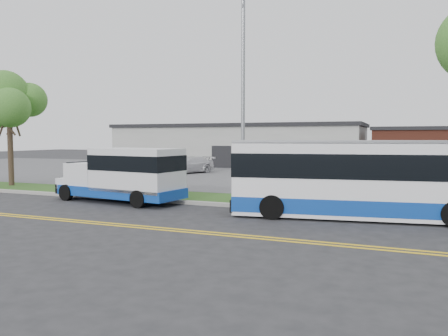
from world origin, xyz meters
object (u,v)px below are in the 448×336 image
at_px(pedestrian, 173,174).
at_px(transit_bus, 375,179).
at_px(tree_west, 9,102).
at_px(parked_car_a, 118,167).
at_px(parked_car_b, 188,165).
at_px(shuttle_bus, 126,174).
at_px(streetlight_near, 243,88).

bearing_deg(pedestrian, transit_bus, 160.59).
relative_size(tree_west, parked_car_a, 1.54).
bearing_deg(parked_car_a, parked_car_b, 61.04).
height_order(transit_bus, pedestrian, transit_bus).
relative_size(pedestrian, parked_car_a, 0.43).
distance_m(shuttle_bus, pedestrian, 3.53).
bearing_deg(streetlight_near, parked_car_b, 126.13).
height_order(shuttle_bus, parked_car_b, shuttle_bus).
height_order(tree_west, transit_bus, tree_west).
relative_size(tree_west, streetlight_near, 0.73).
bearing_deg(parked_car_b, pedestrian, -41.06).
bearing_deg(tree_west, parked_car_a, 66.95).
distance_m(tree_west, shuttle_bus, 11.14).
bearing_deg(parked_car_a, tree_west, -112.76).
bearing_deg(transit_bus, streetlight_near, 152.06).
bearing_deg(parked_car_b, shuttle_bus, -47.94).
height_order(streetlight_near, shuttle_bus, streetlight_near).
relative_size(streetlight_near, pedestrian, 4.89).
height_order(tree_west, streetlight_near, streetlight_near).
height_order(pedestrian, parked_car_b, pedestrian).
relative_size(streetlight_near, parked_car_b, 2.07).
height_order(tree_west, parked_car_b, tree_west).
xyz_separation_m(tree_west, parked_car_a, (2.89, 6.79, -4.29)).
bearing_deg(parked_car_b, streetlight_near, -27.98).
height_order(tree_west, parked_car_a, tree_west).
distance_m(streetlight_near, parked_car_a, 14.79).
bearing_deg(transit_bus, parked_car_b, 127.59).
bearing_deg(pedestrian, streetlight_near, 162.59).
bearing_deg(parked_car_a, shuttle_bus, -52.33).
xyz_separation_m(streetlight_near, parked_car_a, (-12.11, 7.26, -4.40)).
bearing_deg(tree_west, streetlight_near, -1.80).
distance_m(transit_bus, parked_car_a, 20.36).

